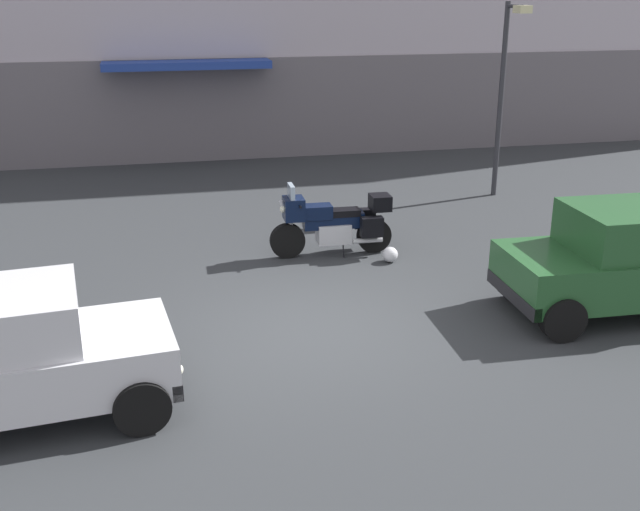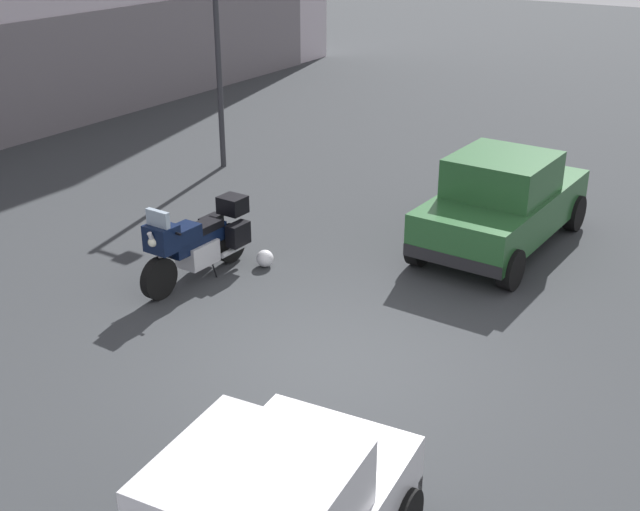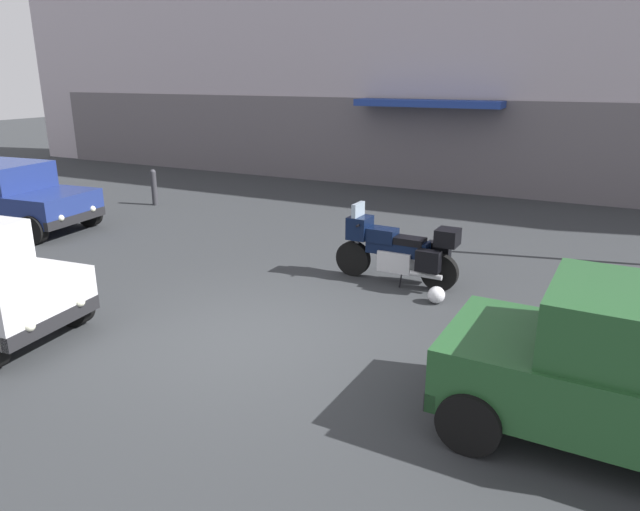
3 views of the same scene
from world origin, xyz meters
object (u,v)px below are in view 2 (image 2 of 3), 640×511
at_px(motorcycle, 197,241).
at_px(streetlamp_curbside, 223,43).
at_px(helmet, 265,258).
at_px(car_hatchback_near, 502,202).

relative_size(motorcycle, streetlamp_curbside, 0.52).
height_order(helmet, streetlamp_curbside, streetlamp_curbside).
xyz_separation_m(motorcycle, car_hatchback_near, (3.69, -3.49, 0.19)).
distance_m(car_hatchback_near, streetlamp_curbside, 6.98).
distance_m(helmet, streetlamp_curbside, 5.94).
bearing_deg(streetlamp_curbside, helmet, -135.36).
xyz_separation_m(helmet, streetlamp_curbside, (3.82, 3.77, 2.55)).
height_order(motorcycle, helmet, motorcycle).
height_order(helmet, car_hatchback_near, car_hatchback_near).
bearing_deg(motorcycle, helmet, 147.14).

